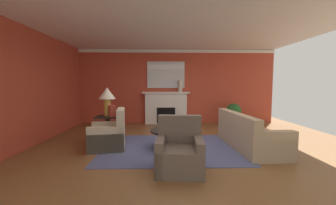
% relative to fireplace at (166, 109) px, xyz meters
% --- Properties ---
extents(ground_plane, '(9.45, 9.45, 0.00)m').
position_rel_fireplace_xyz_m(ground_plane, '(0.30, -3.04, -0.59)').
color(ground_plane, brown).
extents(wall_fireplace, '(7.87, 0.12, 2.89)m').
position_rel_fireplace_xyz_m(wall_fireplace, '(0.30, 0.21, 0.86)').
color(wall_fireplace, '#B7422D').
rests_on(wall_fireplace, ground_plane).
extents(wall_window, '(0.12, 6.98, 2.89)m').
position_rel_fireplace_xyz_m(wall_window, '(-3.39, -2.74, 0.86)').
color(wall_window, '#B7422D').
rests_on(wall_window, ground_plane).
extents(ceiling_panel, '(7.87, 6.98, 0.06)m').
position_rel_fireplace_xyz_m(ceiling_panel, '(0.30, -2.74, 2.34)').
color(ceiling_panel, white).
extents(crown_moulding, '(7.87, 0.08, 0.12)m').
position_rel_fireplace_xyz_m(crown_moulding, '(0.30, 0.13, 2.23)').
color(crown_moulding, white).
extents(area_rug, '(3.23, 2.46, 0.01)m').
position_rel_fireplace_xyz_m(area_rug, '(0.08, -3.11, -0.58)').
color(area_rug, '#4C517A').
rests_on(area_rug, ground_plane).
extents(fireplace, '(1.80, 0.35, 1.25)m').
position_rel_fireplace_xyz_m(fireplace, '(0.00, 0.00, 0.00)').
color(fireplace, white).
rests_on(fireplace, ground_plane).
extents(mantel_mirror, '(1.45, 0.04, 1.02)m').
position_rel_fireplace_xyz_m(mantel_mirror, '(0.00, 0.12, 1.32)').
color(mantel_mirror, silver).
extents(sofa, '(1.00, 2.14, 0.85)m').
position_rel_fireplace_xyz_m(sofa, '(1.94, -3.12, -0.29)').
color(sofa, tan).
rests_on(sofa, ground_plane).
extents(armchair_near_window, '(0.91, 0.91, 0.95)m').
position_rel_fireplace_xyz_m(armchair_near_window, '(-1.39, -3.11, -0.28)').
color(armchair_near_window, '#C1B293').
rests_on(armchair_near_window, ground_plane).
extents(armchair_facing_fireplace, '(0.86, 0.86, 0.95)m').
position_rel_fireplace_xyz_m(armchair_facing_fireplace, '(0.18, -4.41, -0.28)').
color(armchair_facing_fireplace, brown).
rests_on(armchair_facing_fireplace, ground_plane).
extents(coffee_table, '(1.00, 1.00, 0.45)m').
position_rel_fireplace_xyz_m(coffee_table, '(0.08, -3.11, -0.25)').
color(coffee_table, black).
rests_on(coffee_table, ground_plane).
extents(side_table, '(0.56, 0.56, 0.70)m').
position_rel_fireplace_xyz_m(side_table, '(-1.58, -2.52, -0.19)').
color(side_table, black).
rests_on(side_table, ground_plane).
extents(table_lamp, '(0.44, 0.44, 0.75)m').
position_rel_fireplace_xyz_m(table_lamp, '(-1.58, -2.52, 0.64)').
color(table_lamp, '#B28E38').
rests_on(table_lamp, side_table).
extents(vase_on_side_table, '(0.18, 0.18, 0.30)m').
position_rel_fireplace_xyz_m(vase_on_side_table, '(-1.43, -2.64, 0.26)').
color(vase_on_side_table, '#9E3328').
rests_on(vase_on_side_table, side_table).
extents(vase_mantel_right, '(0.17, 0.17, 0.45)m').
position_rel_fireplace_xyz_m(vase_mantel_right, '(0.55, -0.05, 0.89)').
color(vase_mantel_right, beige).
rests_on(vase_mantel_right, fireplace).
extents(book_red_cover, '(0.24, 0.20, 0.05)m').
position_rel_fireplace_xyz_m(book_red_cover, '(0.18, -3.04, -0.11)').
color(book_red_cover, maroon).
rests_on(book_red_cover, coffee_table).
extents(book_art_folio, '(0.24, 0.21, 0.03)m').
position_rel_fireplace_xyz_m(book_art_folio, '(0.00, -3.00, -0.07)').
color(book_art_folio, navy).
rests_on(book_art_folio, coffee_table).
extents(potted_plant, '(0.56, 0.56, 0.83)m').
position_rel_fireplace_xyz_m(potted_plant, '(2.50, -0.42, -0.10)').
color(potted_plant, '#BCB29E').
rests_on(potted_plant, ground_plane).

